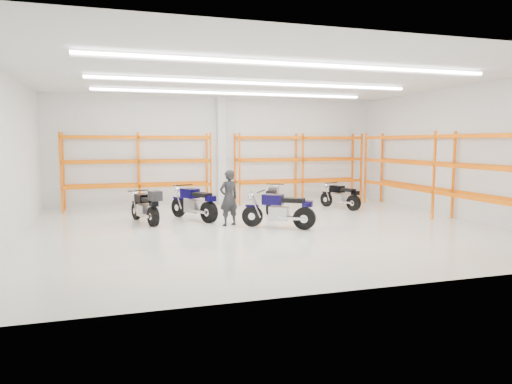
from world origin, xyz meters
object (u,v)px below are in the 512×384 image
object	(u,v)px
motorcycle_back_a	(146,207)
standing_man	(229,198)
motorcycle_back_d	(341,197)
motorcycle_back_b	(195,204)
motorcycle_back_c	(273,199)
structural_column	(221,151)
motorcycle_main	(281,211)

from	to	relation	value
motorcycle_back_a	standing_man	world-z (taller)	standing_man
motorcycle_back_a	motorcycle_back_d	distance (m)	7.65
motorcycle_back_b	standing_man	world-z (taller)	standing_man
motorcycle_back_d	motorcycle_back_c	bearing A→B (deg)	179.10
motorcycle_back_c	standing_man	xyz separation A→B (m)	(-2.24, -2.32, 0.40)
motorcycle_back_b	structural_column	xyz separation A→B (m)	(1.72, 3.70, 1.71)
motorcycle_back_a	structural_column	size ratio (longest dim) A/B	0.47
standing_man	motorcycle_back_c	bearing A→B (deg)	-152.09
structural_column	motorcycle_back_a	bearing A→B (deg)	-130.52
motorcycle_back_c	motorcycle_back_d	xyz separation A→B (m)	(2.85, -0.04, -0.01)
motorcycle_main	motorcycle_back_b	bearing A→B (deg)	135.96
motorcycle_back_b	structural_column	bearing A→B (deg)	64.99
motorcycle_back_b	standing_man	xyz separation A→B (m)	(0.86, -1.30, 0.34)
motorcycle_back_a	motorcycle_back_b	xyz separation A→B (m)	(1.61, 0.21, 0.01)
motorcycle_back_a	standing_man	xyz separation A→B (m)	(2.47, -1.10, 0.34)
motorcycle_back_d	structural_column	size ratio (longest dim) A/B	0.44
motorcycle_main	structural_column	distance (m)	6.18
motorcycle_back_a	motorcycle_back_c	world-z (taller)	motorcycle_back_a
motorcycle_back_c	motorcycle_main	bearing A→B (deg)	-104.07
motorcycle_main	motorcycle_back_d	world-z (taller)	motorcycle_main
structural_column	motorcycle_back_c	bearing A→B (deg)	-62.80
motorcycle_main	motorcycle_back_c	bearing A→B (deg)	75.93
motorcycle_main	motorcycle_back_c	size ratio (longest dim) A/B	1.06
motorcycle_back_b	motorcycle_back_d	world-z (taller)	motorcycle_back_b
motorcycle_back_a	motorcycle_back_b	size ratio (longest dim) A/B	0.99
motorcycle_main	motorcycle_back_d	xyz separation A→B (m)	(3.66, 3.19, -0.06)
motorcycle_back_c	standing_man	bearing A→B (deg)	-134.03
motorcycle_main	motorcycle_back_a	xyz separation A→B (m)	(-3.90, 2.01, 0.01)
motorcycle_back_d	structural_column	bearing A→B (deg)	147.19
motorcycle_back_c	motorcycle_back_b	bearing A→B (deg)	-161.87
motorcycle_main	standing_man	distance (m)	1.73
motorcycle_back_b	motorcycle_back_c	xyz separation A→B (m)	(3.10, 1.02, -0.07)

